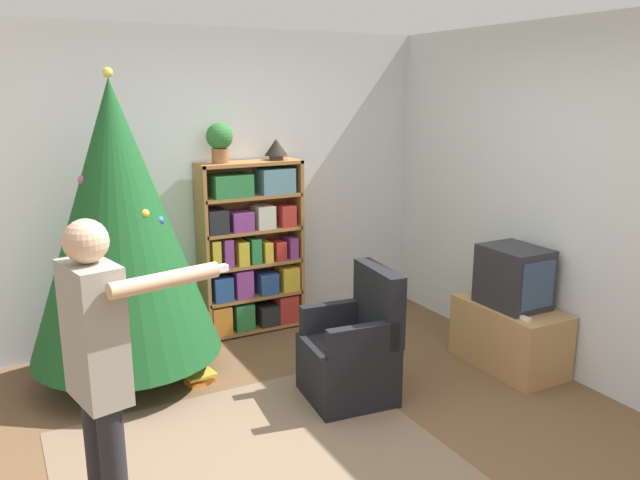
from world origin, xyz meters
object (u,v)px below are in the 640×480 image
Objects in this scene: television at (514,277)px; table_lamp at (276,148)px; standing_person at (100,368)px; bookshelf at (251,251)px; armchair at (353,353)px; potted_plant at (220,140)px; christmas_tree at (119,222)px.

table_lamp is at bearing 126.53° from television.
television is at bearing 89.96° from standing_person.
bookshelf reaches higher than television.
armchair is at bearing -84.36° from bookshelf.
potted_plant is at bearing 136.35° from television.
standing_person reaches higher than bookshelf.
bookshelf is 1.34m from christmas_tree.
bookshelf is at bearing -1.85° from potted_plant.
armchair is 2.80× the size of potted_plant.
armchair is (-1.32, 0.14, -0.40)m from television.
standing_person reaches higher than television.
christmas_tree is 1.16m from potted_plant.
television is 3.17m from standing_person.
bookshelf is at bearing -168.29° from armchair.
standing_person is (-1.76, -0.81, 0.62)m from armchair.
bookshelf is 1.00m from potted_plant.
christmas_tree reaches higher than table_lamp.
television is at bearing 89.89° from armchair.
armchair is 4.60× the size of table_lamp.
bookshelf is 7.55× the size of table_lamp.
standing_person is at bearing -125.11° from bookshelf.
bookshelf is 1.55m from armchair.
television is at bearing -23.72° from christmas_tree.
christmas_tree is at bearing -152.73° from potted_plant.
table_lamp reaches higher than bookshelf.
bookshelf is 0.91m from table_lamp.
bookshelf is at bearing 21.83° from christmas_tree.
christmas_tree is 1.88m from armchair.
standing_person reaches higher than armchair.
potted_plant is at bearing -159.22° from armchair.
christmas_tree is 1.56m from table_lamp.
table_lamp reaches higher than standing_person.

